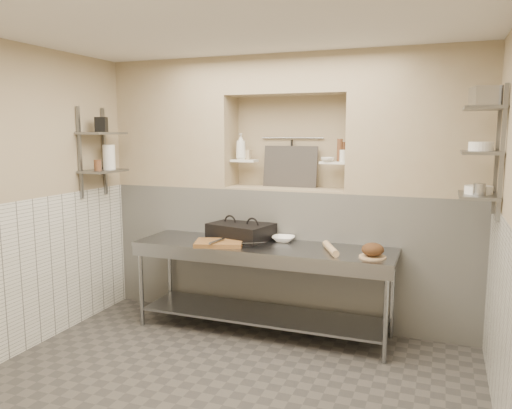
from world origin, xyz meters
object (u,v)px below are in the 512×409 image
at_px(prep_table, 262,271).
at_px(bottle_soap, 241,147).
at_px(mixing_bowl, 283,239).
at_px(cutting_board, 219,243).
at_px(jug_left, 109,157).
at_px(rolling_pin, 331,249).
at_px(bowl_alcove, 328,159).
at_px(panini_press, 241,231).
at_px(bread_loaf, 373,250).

bearing_deg(prep_table, bottle_soap, 129.60).
bearing_deg(bottle_soap, mixing_bowl, -26.89).
bearing_deg(cutting_board, jug_left, 175.40).
distance_m(rolling_pin, jug_left, 2.58).
height_order(prep_table, jug_left, jug_left).
bearing_deg(prep_table, rolling_pin, -3.03).
relative_size(cutting_board, jug_left, 1.76).
xyz_separation_m(prep_table, bowl_alcove, (0.52, 0.52, 1.09)).
xyz_separation_m(prep_table, panini_press, (-0.31, 0.20, 0.34)).
bearing_deg(prep_table, bread_loaf, -5.79).
distance_m(cutting_board, bowl_alcove, 1.40).
height_order(cutting_board, bowl_alcove, bowl_alcove).
bearing_deg(panini_press, bread_loaf, 1.59).
height_order(prep_table, bottle_soap, bottle_soap).
bearing_deg(jug_left, bowl_alcove, 13.66).
height_order(prep_table, cutting_board, cutting_board).
distance_m(panini_press, bowl_alcove, 1.17).
distance_m(panini_press, rolling_pin, 1.03).
height_order(panini_press, bowl_alcove, bowl_alcove).
bearing_deg(bread_loaf, mixing_bowl, 159.74).
xyz_separation_m(panini_press, rolling_pin, (1.00, -0.23, -0.05)).
distance_m(bottle_soap, bowl_alcove, 0.98).
bearing_deg(rolling_pin, prep_table, 176.97).
relative_size(rolling_pin, bowl_alcove, 3.10).
xyz_separation_m(bottle_soap, bowl_alcove, (0.97, -0.02, -0.12)).
relative_size(panini_press, bowl_alcove, 5.05).
bearing_deg(bottle_soap, rolling_pin, -26.77).
height_order(rolling_pin, jug_left, jug_left).
bearing_deg(panini_press, bottle_soap, 126.23).
bearing_deg(bowl_alcove, mixing_bowl, -143.28).
relative_size(bottle_soap, bowl_alcove, 2.05).
height_order(bread_loaf, jug_left, jug_left).
xyz_separation_m(panini_press, bottle_soap, (-0.14, 0.34, 0.87)).
bearing_deg(bowl_alcove, bottle_soap, 179.02).
bearing_deg(prep_table, jug_left, -178.91).
xyz_separation_m(prep_table, mixing_bowl, (0.15, 0.24, 0.29)).
distance_m(mixing_bowl, bread_loaf, 1.01).
bearing_deg(prep_table, panini_press, 147.20).
bearing_deg(mixing_bowl, prep_table, -121.44).
distance_m(mixing_bowl, bottle_soap, 1.14).
bearing_deg(bottle_soap, prep_table, -50.40).
relative_size(cutting_board, bottle_soap, 1.63).
bearing_deg(rolling_pin, jug_left, 179.92).
relative_size(prep_table, mixing_bowl, 11.27).
bearing_deg(bread_loaf, bottle_soap, 157.11).
xyz_separation_m(rolling_pin, bread_loaf, (0.40, -0.07, 0.04)).
bearing_deg(bottle_soap, cutting_board, -86.58).
relative_size(cutting_board, rolling_pin, 1.08).
xyz_separation_m(prep_table, rolling_pin, (0.69, -0.04, 0.29)).
relative_size(mixing_bowl, bottle_soap, 0.81).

